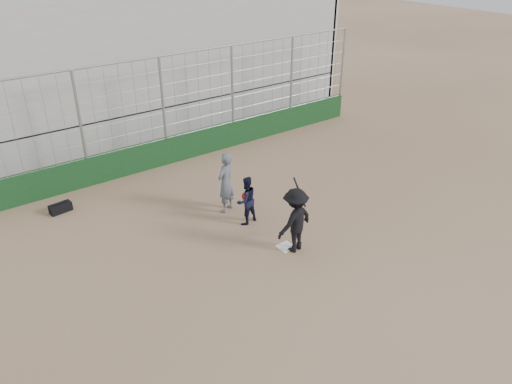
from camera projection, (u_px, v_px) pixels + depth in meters
ground at (286, 247)px, 13.95m from camera, size 90.00×90.00×0.00m
home_plate at (286, 247)px, 13.94m from camera, size 0.44×0.44×0.02m
backstop at (166, 139)px, 18.46m from camera, size 18.10×0.25×4.04m
bleachers at (107, 60)px, 21.04m from camera, size 20.25×6.70×6.98m
batter_at_plate at (295, 220)px, 13.43m from camera, size 1.30×0.88×2.01m
catcher_crouched at (246, 208)px, 14.85m from camera, size 0.83×0.69×1.05m
umpire at (226, 185)px, 15.34m from camera, size 0.85×0.73×1.77m
equipment_bag at (61, 208)px, 15.60m from camera, size 0.70×0.36×0.33m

